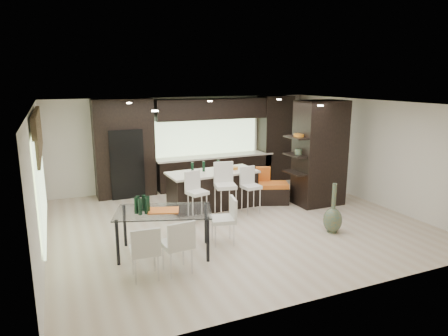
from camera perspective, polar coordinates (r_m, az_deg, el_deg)
name	(u,v)px	position (r m, az deg, el deg)	size (l,w,h in m)	color
ground	(234,222)	(9.29, 1.48, -7.69)	(8.00, 8.00, 0.00)	#C4AE96
back_wall	(186,142)	(12.12, -5.44, 3.69)	(8.00, 0.02, 2.70)	beige
left_wall	(38,183)	(8.13, -25.02, -1.93)	(0.02, 7.00, 2.70)	beige
right_wall	(373,152)	(11.17, 20.52, 2.16)	(0.02, 7.00, 2.70)	beige
ceiling	(235,104)	(8.73, 1.58, 9.17)	(8.00, 7.00, 0.02)	white
window_left	(41,180)	(8.33, -24.71, -1.58)	(0.04, 3.20, 1.90)	#B2D199
window_back	(205,135)	(12.25, -2.72, 4.77)	(3.40, 0.04, 1.20)	#B2D199
stone_accent	(38,133)	(8.17, -25.08, 4.57)	(0.08, 3.00, 0.80)	brown
ceiling_spots	(230,104)	(8.95, 0.90, 9.14)	(4.00, 3.00, 0.02)	white
back_cabinetry	(205,143)	(11.98, -2.67, 3.62)	(6.80, 0.68, 2.70)	black
refrigerator	(125,163)	(11.39, -13.92, 0.75)	(0.90, 0.68, 1.90)	black
partition_column	(320,153)	(10.57, 13.51, 2.06)	(1.20, 0.80, 2.70)	black
kitchen_island	(213,189)	(10.17, -1.65, -3.08)	(2.26, 0.97, 0.94)	black
stool_left	(197,201)	(9.23, -3.83, -4.78)	(0.41, 0.41, 0.93)	silver
stool_mid	(225,196)	(9.43, 0.19, -3.99)	(0.47, 0.47, 1.06)	silver
stool_right	(251,195)	(9.76, 3.86, -3.85)	(0.41, 0.41, 0.92)	silver
bench	(261,193)	(10.59, 5.26, -3.58)	(1.43, 0.55, 0.55)	black
floor_vase	(333,208)	(8.83, 15.35, -5.54)	(0.40, 0.40, 1.08)	#47553D
dining_table	(164,232)	(7.64, -8.50, -9.06)	(1.75, 0.98, 0.84)	white
chair_near	(177,248)	(6.91, -6.73, -11.23)	(0.48, 0.48, 0.89)	silver
chair_far	(145,254)	(6.81, -11.25, -11.92)	(0.46, 0.46, 0.86)	silver
chair_end	(223,223)	(7.99, -0.17, -7.82)	(0.47, 0.47, 0.87)	silver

